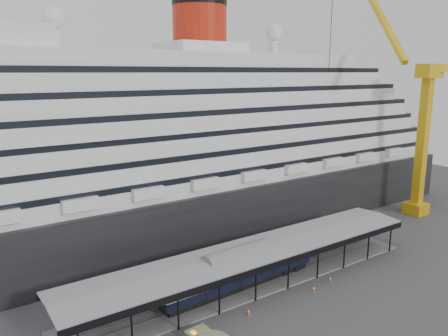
# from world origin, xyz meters

# --- Properties ---
(ground) EXTENTS (200.00, 200.00, 0.00)m
(ground) POSITION_xyz_m (0.00, 0.00, 0.00)
(ground) COLOR #3B3B3E
(ground) RESTS_ON ground
(cruise_ship) EXTENTS (130.00, 30.00, 43.90)m
(cruise_ship) POSITION_xyz_m (0.05, 32.00, 18.35)
(cruise_ship) COLOR black
(cruise_ship) RESTS_ON ground
(platform_canopy) EXTENTS (56.00, 9.18, 5.30)m
(platform_canopy) POSITION_xyz_m (0.00, 5.00, 2.36)
(platform_canopy) COLOR slate
(platform_canopy) RESTS_ON ground
(crane_yellow) EXTENTS (23.83, 18.78, 47.60)m
(crane_yellow) POSITION_xyz_m (47.06, 10.54, 19.96)
(crane_yellow) COLOR gold
(crane_yellow) RESTS_ON ground
(pullman_carriage) EXTENTS (25.10, 4.04, 24.55)m
(pullman_carriage) POSITION_xyz_m (-2.53, 5.00, 2.95)
(pullman_carriage) COLOR black
(pullman_carriage) RESTS_ON ground
(traffic_cone_left) EXTENTS (0.52, 0.52, 0.78)m
(traffic_cone_left) POSITION_xyz_m (-5.74, -1.32, 0.39)
(traffic_cone_left) COLOR #DB530C
(traffic_cone_left) RESTS_ON ground
(traffic_cone_mid) EXTENTS (0.50, 0.50, 0.82)m
(traffic_cone_mid) POSITION_xyz_m (5.30, -1.69, 0.41)
(traffic_cone_mid) COLOR #D64B0B
(traffic_cone_mid) RESTS_ON ground
(traffic_cone_right) EXTENTS (0.39, 0.39, 0.70)m
(traffic_cone_right) POSITION_xyz_m (9.51, -0.89, 0.35)
(traffic_cone_right) COLOR #E83B0C
(traffic_cone_right) RESTS_ON ground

